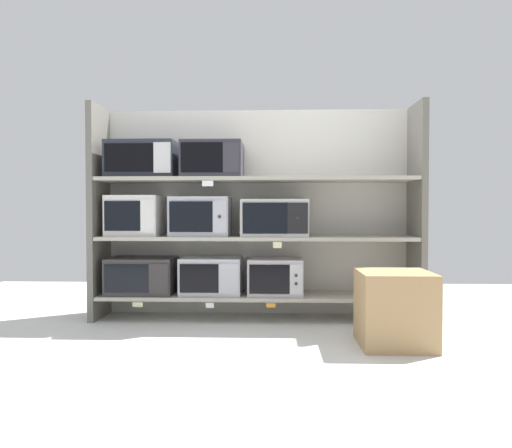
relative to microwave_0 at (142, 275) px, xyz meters
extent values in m
cube|color=silver|center=(0.95, -1.00, -0.37)|extent=(6.58, 6.00, 0.02)
cube|color=beige|center=(0.95, 0.24, 0.53)|extent=(2.78, 0.04, 1.77)
cube|color=#68645B|center=(-0.36, 0.00, 0.53)|extent=(0.05, 0.44, 1.77)
cube|color=#68645B|center=(2.27, 0.00, 0.53)|extent=(0.05, 0.44, 1.77)
cube|color=#ADA899|center=(0.95, 0.00, -0.16)|extent=(2.58, 0.44, 0.03)
cube|color=#322F30|center=(0.00, 0.00, 0.00)|extent=(0.55, 0.38, 0.30)
cube|color=black|center=(-0.07, -0.19, 0.00)|extent=(0.36, 0.01, 0.23)
cube|color=#322F30|center=(0.18, -0.19, 0.00)|extent=(0.16, 0.01, 0.24)
cube|color=#B7B8C0|center=(0.58, 0.00, 0.00)|extent=(0.50, 0.34, 0.30)
cube|color=black|center=(0.51, -0.17, 0.00)|extent=(0.31, 0.01, 0.23)
cube|color=#B7B8C0|center=(0.74, -0.17, 0.00)|extent=(0.16, 0.01, 0.24)
cube|color=#BAB2B9|center=(1.11, 0.00, 0.00)|extent=(0.45, 0.36, 0.30)
cube|color=black|center=(1.07, -0.18, 0.00)|extent=(0.32, 0.01, 0.23)
cube|color=silver|center=(1.28, -0.18, 0.00)|extent=(0.10, 0.01, 0.24)
cylinder|color=#262628|center=(1.28, -0.19, -0.03)|extent=(0.02, 0.01, 0.02)
cylinder|color=#262628|center=(1.28, -0.19, 0.03)|extent=(0.02, 0.01, 0.02)
cube|color=beige|center=(0.02, -0.22, -0.20)|extent=(0.08, 0.00, 0.04)
cube|color=white|center=(0.60, -0.22, -0.21)|extent=(0.06, 0.00, 0.04)
cube|color=orange|center=(1.08, -0.22, -0.20)|extent=(0.07, 0.00, 0.03)
cube|color=#ADA899|center=(0.95, 0.00, 0.32)|extent=(2.58, 0.44, 0.03)
cube|color=silver|center=(-0.06, 0.00, 0.50)|extent=(0.43, 0.33, 0.34)
cube|color=black|center=(-0.11, -0.17, 0.50)|extent=(0.29, 0.01, 0.24)
cube|color=silver|center=(0.09, -0.17, 0.50)|extent=(0.11, 0.01, 0.27)
cube|color=#B1B3BD|center=(0.50, 0.00, 0.49)|extent=(0.48, 0.36, 0.32)
cube|color=black|center=(0.45, -0.18, 0.49)|extent=(0.35, 0.01, 0.24)
cube|color=#B1B3BD|center=(0.67, -0.18, 0.49)|extent=(0.11, 0.01, 0.26)
cylinder|color=#262628|center=(0.67, -0.19, 0.49)|extent=(0.02, 0.01, 0.02)
cube|color=#BAB9B6|center=(1.11, 0.00, 0.48)|extent=(0.55, 0.39, 0.30)
cube|color=black|center=(1.03, -0.20, 0.48)|extent=(0.35, 0.01, 0.24)
cube|color=black|center=(1.29, -0.20, 0.48)|extent=(0.16, 0.01, 0.24)
cylinder|color=#262628|center=(1.29, -0.21, 0.48)|extent=(0.02, 0.01, 0.02)
cube|color=beige|center=(1.13, -0.22, 0.27)|extent=(0.07, 0.00, 0.05)
cube|color=#ADA899|center=(0.95, 0.00, 0.80)|extent=(2.58, 0.44, 0.03)
cube|color=#272B35|center=(0.01, 0.00, 0.97)|extent=(0.57, 0.34, 0.30)
cube|color=black|center=(-0.05, -0.17, 0.97)|extent=(0.40, 0.01, 0.22)
cube|color=silver|center=(0.21, -0.17, 0.97)|extent=(0.14, 0.01, 0.24)
cube|color=#333039|center=(0.60, 0.00, 0.96)|extent=(0.49, 0.42, 0.29)
cube|color=black|center=(0.54, -0.21, 0.96)|extent=(0.33, 0.01, 0.24)
cube|color=#333039|center=(0.77, -0.21, 0.96)|extent=(0.13, 0.01, 0.23)
cube|color=white|center=(0.58, -0.22, 0.76)|extent=(0.09, 0.00, 0.04)
cube|color=tan|center=(1.91, -0.77, -0.11)|extent=(0.47, 0.47, 0.49)
camera|label=1|loc=(1.11, -4.02, 0.54)|focal=34.13mm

